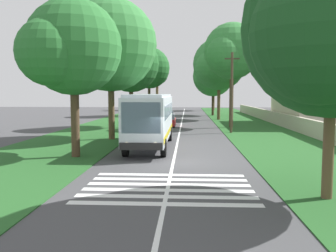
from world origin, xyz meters
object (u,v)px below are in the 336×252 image
at_px(coach_bus, 151,117).
at_px(roadside_tree_right_2, 218,65).
at_px(trailing_car_0, 168,121).
at_px(roadside_tree_right_3, 212,77).
at_px(roadside_tree_left_3, 71,50).
at_px(roadside_tree_left_1, 130,66).
at_px(utility_pole, 232,91).
at_px(trailing_car_1, 167,116).
at_px(roadside_tree_left_2, 156,75).
at_px(roadside_tree_right_0, 213,76).
at_px(roadside_tree_right_4, 328,32).
at_px(roadside_building, 323,95).
at_px(roadside_tree_left_0, 148,69).
at_px(roadside_tree_right_1, 231,53).
at_px(roadside_tree_left_4, 109,48).

relative_size(coach_bus, roadside_tree_right_2, 0.96).
bearing_deg(trailing_car_0, roadside_tree_right_3, -17.09).
bearing_deg(roadside_tree_left_3, trailing_car_0, -12.40).
relative_size(roadside_tree_left_1, utility_pole, 1.32).
xyz_separation_m(coach_bus, trailing_car_1, (24.42, 0.22, -1.48)).
bearing_deg(roadside_tree_left_2, roadside_tree_left_3, -179.74).
bearing_deg(utility_pole, roadside_tree_right_2, -0.26).
height_order(roadside_tree_right_0, utility_pole, roadside_tree_right_0).
height_order(roadside_tree_right_4, utility_pole, roadside_tree_right_4).
bearing_deg(roadside_building, roadside_tree_left_2, 32.19).
xyz_separation_m(trailing_car_0, roadside_tree_left_1, (-1.70, 4.07, 6.12)).
bearing_deg(roadside_tree_left_3, roadside_tree_right_2, -19.44).
distance_m(trailing_car_0, roadside_tree_left_0, 20.97).
bearing_deg(roadside_tree_left_0, trailing_car_1, -160.69).
xyz_separation_m(roadside_tree_right_2, utility_pole, (-17.51, 0.08, -3.77)).
height_order(roadside_tree_left_2, roadside_tree_right_1, roadside_tree_right_1).
height_order(trailing_car_1, roadside_tree_left_2, roadside_tree_left_2).
relative_size(roadside_tree_left_0, roadside_tree_right_1, 1.00).
relative_size(roadside_tree_right_0, roadside_tree_right_1, 0.93).
bearing_deg(trailing_car_1, roadside_tree_left_2, 7.55).
height_order(roadside_tree_left_2, roadside_tree_right_0, roadside_tree_left_2).
bearing_deg(trailing_car_1, roadside_tree_right_4, -168.31).
relative_size(coach_bus, roadside_tree_left_0, 0.98).
bearing_deg(roadside_tree_left_2, roadside_tree_right_1, -164.21).
bearing_deg(roadside_building, roadside_tree_left_4, 123.96).
xyz_separation_m(coach_bus, roadside_tree_left_2, (56.80, 4.52, 5.84)).
relative_size(coach_bus, trailing_car_0, 2.60).
bearing_deg(roadside_tree_right_4, trailing_car_0, 13.94).
distance_m(roadside_tree_left_2, roadside_tree_right_2, 31.82).
relative_size(roadside_tree_left_0, roadside_tree_right_2, 0.98).
xyz_separation_m(coach_bus, roadside_tree_right_2, (27.08, -6.83, 5.62)).
distance_m(utility_pole, roadside_building, 15.77).
relative_size(coach_bus, roadside_tree_right_1, 0.97).
xyz_separation_m(roadside_tree_left_3, roadside_tree_right_2, (31.36, -11.07, 1.45)).
bearing_deg(utility_pole, roadside_tree_left_1, 64.63).
relative_size(utility_pole, roadside_building, 0.56).
xyz_separation_m(coach_bus, utility_pole, (9.57, -6.75, 1.84)).
relative_size(roadside_tree_left_2, roadside_building, 0.78).
xyz_separation_m(roadside_tree_left_4, roadside_tree_right_0, (51.05, -11.84, 0.15)).
distance_m(roadside_tree_left_0, roadside_tree_left_2, 21.33).
relative_size(roadside_tree_left_2, roadside_tree_right_4, 1.16).
bearing_deg(trailing_car_1, roadside_tree_left_4, 169.83).
height_order(trailing_car_0, roadside_tree_right_2, roadside_tree_right_2).
bearing_deg(roadside_tree_left_4, roadside_tree_left_2, 0.75).
relative_size(coach_bus, trailing_car_1, 2.60).
distance_m(roadside_tree_left_2, roadside_tree_right_1, 43.23).
bearing_deg(trailing_car_1, trailing_car_0, -176.48).
xyz_separation_m(roadside_tree_left_4, roadside_tree_right_4, (-16.71, -11.24, -1.55)).
height_order(roadside_tree_right_3, utility_pole, roadside_tree_right_3).
bearing_deg(coach_bus, roadside_tree_left_3, 135.31).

